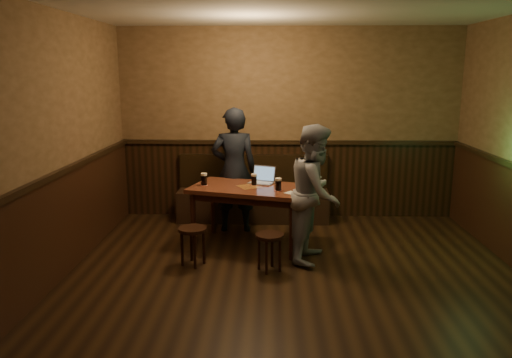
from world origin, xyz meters
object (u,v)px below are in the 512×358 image
Objects in this scene: person_suit at (234,170)px; pint_mid at (254,180)px; person_grey at (316,193)px; laptop at (262,179)px; stool_left at (193,235)px; bench at (253,199)px; stool_right at (269,241)px; pint_left at (204,179)px; pint_right at (278,184)px; pub_table at (250,194)px.

pint_mid is at bearing 115.71° from person_suit.
laptop is at bearing 59.26° from person_grey.
bench is at bearing 71.31° from stool_left.
person_grey is at bearing 9.38° from stool_left.
bench is 1.18m from pint_mid.
person_suit is (-0.49, 1.44, 0.51)m from stool_right.
pint_left is 1.45m from person_grey.
pint_right is (0.35, -1.33, 0.53)m from bench.
person_grey is (0.42, -0.26, -0.04)m from pint_right.
pint_mid is (0.63, 0.03, -0.01)m from pint_left.
pint_left is 1.02× the size of pint_right.
pint_left is (-0.57, -1.08, 0.53)m from bench.
pint_mid is at bearing 48.86° from stool_left.
pub_table is at bearing -90.00° from bench.
stool_left is 1.44m from person_suit.
pint_mid reaches higher than pub_table.
laptop is (-0.20, 0.42, -0.02)m from pint_right.
pub_table is at bearing 108.31° from person_suit.
person_grey reaches higher than stool_left.
laptop is at bearing 49.55° from stool_left.
pint_left is 0.65m from person_suit.
laptop is at bearing 53.62° from pint_mid.
person_suit reaches higher than pint_left.
pub_table is 0.44m from pint_right.
stool_right is 1.61m from person_suit.
person_suit reaches higher than pint_right.
stool_left is (-0.61, -0.68, -0.31)m from pub_table.
person_grey is at bearing 130.65° from person_suit.
pub_table is 10.00× the size of pint_left.
stool_right is 1.14× the size of laptop.
stool_left is 2.82× the size of pint_right.
laptop reaches higher than pub_table.
pint_right is (0.35, -0.20, 0.18)m from pub_table.
pint_left is at bearing 55.93° from person_suit.
laptop reaches higher than stool_left.
person_suit is at bearing 157.04° from laptop.
pint_mid is at bearing 102.50° from stool_right.
pub_table is at bearing 150.69° from pint_right.
bench is 5.21× the size of stool_right.
pint_mid is 0.61m from person_suit.
pint_mid is 0.17m from laptop.
pint_mid is at bearing 2.52° from pint_left.
stool_left is 0.88m from pint_left.
laptop reaches higher than pint_right.
pub_table is 1.00× the size of person_grey.
laptop is (0.16, -0.91, 0.50)m from bench.
bench is 1.38× the size of pub_table.
pint_left is at bearing -145.21° from laptop.
pint_mid is at bearing 70.07° from person_grey.
pint_mid is at bearing -104.41° from laptop.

